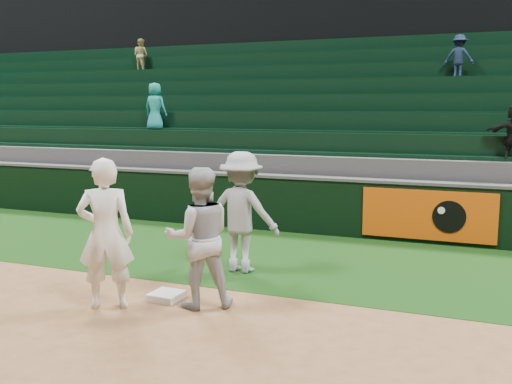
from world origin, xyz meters
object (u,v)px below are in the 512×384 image
(first_baseman, at_px, (106,234))
(base_coach, at_px, (242,212))
(baserunner, at_px, (199,238))
(first_base, at_px, (166,296))

(first_baseman, xyz_separation_m, base_coach, (1.04, 2.27, -0.02))
(base_coach, bearing_deg, baserunner, 95.72)
(baserunner, bearing_deg, first_baseman, -9.15)
(first_baseman, relative_size, baserunner, 1.07)
(first_base, relative_size, base_coach, 0.21)
(first_baseman, distance_m, base_coach, 2.50)
(first_base, distance_m, first_baseman, 1.29)
(baserunner, xyz_separation_m, base_coach, (-0.11, 1.77, 0.04))
(first_base, height_order, baserunner, baserunner)
(first_baseman, distance_m, baserunner, 1.27)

